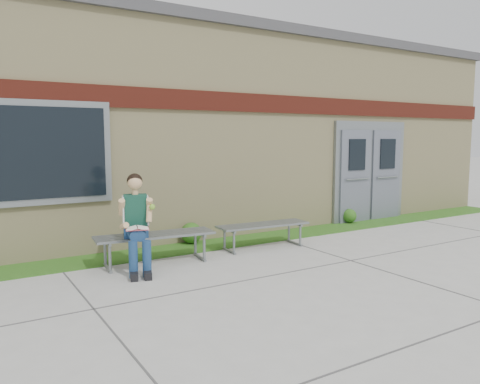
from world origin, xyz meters
TOP-DOWN VIEW (x-y plane):
  - ground at (0.00, 0.00)m, footprint 80.00×80.00m
  - grass_strip at (0.00, 2.60)m, footprint 16.00×0.80m
  - school_building at (-0.00, 5.99)m, footprint 16.20×6.22m
  - bench_left at (-1.69, 1.95)m, footprint 1.85×0.69m
  - bench_right at (0.31, 1.95)m, footprint 1.69×0.59m
  - girl at (-2.05, 1.74)m, footprint 0.56×0.90m
  - shrub_mid at (-0.65, 2.85)m, footprint 0.38×0.38m
  - shrub_east at (3.29, 2.85)m, footprint 0.32×0.32m

SIDE VIEW (x-z plane):
  - ground at x=0.00m, z-range 0.00..0.00m
  - grass_strip at x=0.00m, z-range 0.00..0.02m
  - shrub_east at x=3.29m, z-range 0.02..0.34m
  - shrub_mid at x=-0.65m, z-range 0.02..0.40m
  - bench_right at x=0.31m, z-range 0.12..0.55m
  - bench_left at x=-1.69m, z-range 0.13..0.60m
  - girl at x=-2.05m, z-range 0.03..1.44m
  - school_building at x=0.00m, z-range 0.00..4.20m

